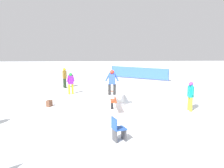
# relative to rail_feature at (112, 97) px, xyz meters

# --- Properties ---
(ground_plane) EXTENTS (60.00, 60.00, 0.00)m
(ground_plane) POSITION_rel_rail_feature_xyz_m (0.00, 0.00, -0.62)
(ground_plane) COLOR white
(rail_feature) EXTENTS (2.58, 0.35, 0.73)m
(rail_feature) POSITION_rel_rail_feature_xyz_m (0.00, 0.00, 0.00)
(rail_feature) COLOR black
(rail_feature) RESTS_ON ground
(snow_kicker_ramp) EXTENTS (1.84, 1.55, 0.59)m
(snow_kicker_ramp) POSITION_rel_rail_feature_xyz_m (-2.08, -0.06, -0.33)
(snow_kicker_ramp) COLOR white
(snow_kicker_ramp) RESTS_ON ground
(main_rider_on_rail) EXTENTS (1.52, 0.72, 1.33)m
(main_rider_on_rail) POSITION_rel_rail_feature_xyz_m (0.00, 0.00, 0.76)
(main_rider_on_rail) COLOR white
(main_rider_on_rail) RESTS_ON rail_feature
(bystander_brown) EXTENTS (0.62, 0.38, 1.52)m
(bystander_brown) POSITION_rel_rail_feature_xyz_m (-6.03, -3.31, 0.23)
(bystander_brown) COLOR black
(bystander_brown) RESTS_ON ground
(bystander_purple) EXTENTS (0.42, 0.53, 1.43)m
(bystander_purple) POSITION_rel_rail_feature_xyz_m (-3.78, -2.58, 0.18)
(bystander_purple) COLOR yellow
(bystander_purple) RESTS_ON ground
(bystander_teal) EXTENTS (0.63, 0.22, 1.50)m
(bystander_teal) POSITION_rel_rail_feature_xyz_m (0.50, 3.95, 0.22)
(bystander_teal) COLOR gold
(bystander_teal) RESTS_ON ground
(folding_chair) EXTENTS (0.57, 0.57, 0.88)m
(folding_chair) POSITION_rel_rail_feature_xyz_m (4.20, 0.03, -0.21)
(folding_chair) COLOR #3F3F44
(folding_chair) RESTS_ON ground
(backpack_on_snow) EXTENTS (0.37, 0.33, 0.34)m
(backpack_on_snow) POSITION_rel_rail_feature_xyz_m (-0.67, -3.38, -0.45)
(backpack_on_snow) COLOR brown
(backpack_on_snow) RESTS_ON ground
(safety_fence) EXTENTS (2.93, 4.88, 1.10)m
(safety_fence) POSITION_rel_rail_feature_xyz_m (-10.05, 2.91, -0.02)
(safety_fence) COLOR blue
(safety_fence) RESTS_ON ground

